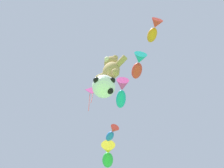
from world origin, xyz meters
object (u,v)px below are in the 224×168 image
(soccer_ball_kite, at_px, (104,86))
(fish_kite_teal, at_px, (122,92))
(fish_kite_tangerine, at_px, (154,29))
(teddy_bear_kite, at_px, (111,68))
(fish_kite_emerald, at_px, (108,155))
(fish_kite_crimson, at_px, (138,65))
(fish_kite_cobalt, at_px, (112,133))
(diamond_kite, at_px, (91,93))

(soccer_ball_kite, bearing_deg, fish_kite_teal, 114.59)
(fish_kite_tangerine, bearing_deg, fish_kite_teal, 153.07)
(teddy_bear_kite, relative_size, fish_kite_emerald, 0.79)
(fish_kite_tangerine, bearing_deg, fish_kite_emerald, 146.53)
(fish_kite_teal, bearing_deg, teddy_bear_kite, -60.34)
(fish_kite_crimson, distance_m, fish_kite_cobalt, 5.77)
(fish_kite_teal, bearing_deg, soccer_ball_kite, -65.41)
(fish_kite_cobalt, height_order, fish_kite_emerald, fish_kite_emerald)
(diamond_kite, bearing_deg, fish_kite_tangerine, -6.60)
(fish_kite_teal, distance_m, fish_kite_cobalt, 3.31)
(fish_kite_cobalt, bearing_deg, diamond_kite, -70.82)
(fish_kite_tangerine, relative_size, fish_kite_emerald, 0.63)
(fish_kite_teal, relative_size, fish_kite_emerald, 0.89)
(fish_kite_crimson, xyz_separation_m, fish_kite_teal, (-2.26, 1.14, 0.44))
(fish_kite_tangerine, bearing_deg, diamond_kite, 173.40)
(teddy_bear_kite, distance_m, fish_kite_teal, 5.17)
(teddy_bear_kite, bearing_deg, soccer_ball_kite, -161.84)
(soccer_ball_kite, relative_size, fish_kite_tangerine, 0.74)
(teddy_bear_kite, xyz_separation_m, diamond_kite, (-3.23, 1.74, 3.06))
(fish_kite_crimson, height_order, fish_kite_cobalt, fish_kite_crimson)
(fish_kite_cobalt, xyz_separation_m, fish_kite_emerald, (-1.65, 1.48, -0.03))
(soccer_ball_kite, distance_m, diamond_kite, 5.72)
(fish_kite_cobalt, bearing_deg, teddy_bear_kite, -49.74)
(teddy_bear_kite, xyz_separation_m, soccer_ball_kite, (-0.32, -0.10, -1.50))
(fish_kite_crimson, relative_size, fish_kite_emerald, 0.73)
(soccer_ball_kite, distance_m, fish_kite_crimson, 5.17)
(fish_kite_emerald, bearing_deg, fish_kite_crimson, -35.32)
(teddy_bear_kite, relative_size, soccer_ball_kite, 1.69)
(teddy_bear_kite, height_order, fish_kite_cobalt, fish_kite_cobalt)
(teddy_bear_kite, height_order, fish_kite_crimson, fish_kite_crimson)
(fish_kite_crimson, bearing_deg, fish_kite_teal, 153.16)
(diamond_kite, bearing_deg, teddy_bear_kite, -28.36)
(fish_kite_cobalt, bearing_deg, fish_kite_tangerine, -31.18)
(fish_kite_tangerine, distance_m, fish_kite_cobalt, 8.07)
(diamond_kite, bearing_deg, soccer_ball_kite, -32.39)
(soccer_ball_kite, relative_size, fish_kite_teal, 0.53)
(teddy_bear_kite, height_order, fish_kite_teal, fish_kite_teal)
(fish_kite_tangerine, height_order, fish_kite_emerald, fish_kite_tangerine)
(soccer_ball_kite, height_order, fish_kite_crimson, fish_kite_crimson)
(fish_kite_tangerine, height_order, fish_kite_cobalt, fish_kite_tangerine)
(soccer_ball_kite, bearing_deg, fish_kite_tangerine, 23.39)
(fish_kite_tangerine, xyz_separation_m, fish_kite_crimson, (-2.04, 1.04, -0.48))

